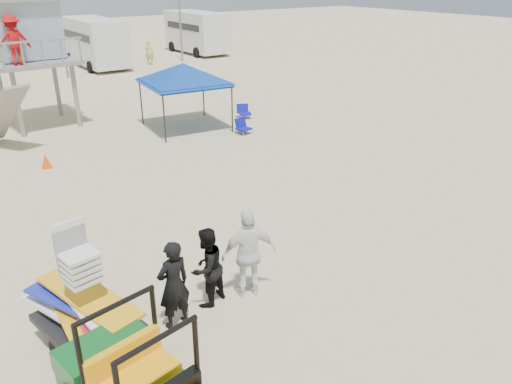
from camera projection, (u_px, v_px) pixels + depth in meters
ground at (322, 305)px, 10.12m from camera, size 140.00×140.00×0.00m
surf_trailer at (87, 306)px, 8.60m from camera, size 1.67×2.61×2.22m
man_left at (174, 285)px, 9.19m from camera, size 0.69×0.49×1.80m
man_mid at (207, 267)px, 9.86m from camera, size 0.98×0.87×1.68m
man_right at (249, 254)px, 10.07m from camera, size 1.23×0.78×1.95m
lifeguard_tower at (25, 35)px, 20.46m from camera, size 3.39×3.39×5.14m
canopy_blue at (183, 67)px, 20.53m from camera, size 3.44×3.44×3.16m
cone_near at (46, 161)px, 17.09m from camera, size 0.34×0.34×0.50m
beach_chair_b at (242, 126)px, 20.76m from camera, size 0.61×0.65×0.64m
beach_chair_c at (244, 111)px, 22.98m from camera, size 0.71×0.78×0.64m
rv_mid_right at (95, 40)px, 34.86m from camera, size 2.64×7.00×3.25m
rv_far_right at (196, 31)px, 40.79m from camera, size 2.64×6.60×3.25m
light_pole_left at (58, 11)px, 30.15m from camera, size 0.14×0.14×8.00m
light_pole_right at (179, 5)px, 36.07m from camera, size 0.14×0.14×8.00m
distant_beachgoers at (2, 92)px, 24.37m from camera, size 16.37×11.59×1.73m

